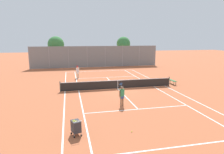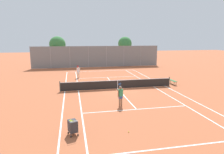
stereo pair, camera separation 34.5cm
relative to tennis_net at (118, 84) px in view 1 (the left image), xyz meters
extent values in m
plane|color=#B25B38|center=(0.00, 0.00, -0.51)|extent=(120.00, 120.00, 0.00)
cube|color=white|center=(0.00, -11.90, -0.51)|extent=(11.00, 0.10, 0.01)
cube|color=white|center=(0.00, 11.90, -0.51)|extent=(11.00, 0.10, 0.01)
cube|color=white|center=(-5.50, 0.00, -0.51)|extent=(0.10, 23.80, 0.01)
cube|color=white|center=(5.50, 0.00, -0.51)|extent=(0.10, 23.80, 0.01)
cube|color=white|center=(-4.13, 0.00, -0.51)|extent=(0.10, 23.80, 0.01)
cube|color=white|center=(4.13, 0.00, -0.51)|extent=(0.10, 23.80, 0.01)
cube|color=white|center=(0.00, -6.40, -0.51)|extent=(8.26, 0.10, 0.01)
cube|color=white|center=(0.00, 6.40, -0.51)|extent=(8.26, 0.10, 0.01)
cube|color=white|center=(0.00, 0.00, -0.51)|extent=(0.10, 12.80, 0.01)
cylinder|color=#474C47|center=(-5.95, 0.00, 0.03)|extent=(0.10, 0.10, 1.07)
cylinder|color=#474C47|center=(5.95, 0.00, 0.03)|extent=(0.10, 0.10, 1.07)
cube|color=black|center=(0.00, 0.00, -0.04)|extent=(11.90, 0.02, 0.89)
cube|color=white|center=(0.00, 0.00, 0.41)|extent=(11.90, 0.03, 0.06)
cube|color=white|center=(0.00, 0.00, -0.06)|extent=(0.05, 0.03, 0.89)
cube|color=#2D2D33|center=(-4.77, -9.57, 0.02)|extent=(0.59, 0.67, 0.64)
cylinder|color=#B7B7BC|center=(-5.03, -9.39, -0.35)|extent=(0.02, 0.02, 0.16)
cylinder|color=black|center=(-5.03, -9.39, -0.46)|extent=(0.10, 0.06, 0.10)
cylinder|color=#B7B7BC|center=(-4.66, -9.27, -0.35)|extent=(0.02, 0.02, 0.16)
cylinder|color=black|center=(-4.66, -9.27, -0.46)|extent=(0.10, 0.06, 0.10)
cylinder|color=#B7B7BC|center=(-4.88, -9.87, -0.35)|extent=(0.02, 0.02, 0.16)
cylinder|color=black|center=(-4.88, -9.87, -0.46)|extent=(0.10, 0.06, 0.10)
cylinder|color=#B7B7BC|center=(-4.51, -9.75, -0.35)|extent=(0.02, 0.02, 0.16)
cylinder|color=black|center=(-4.51, -9.75, -0.46)|extent=(0.10, 0.06, 0.10)
cylinder|color=#B7B7BC|center=(-4.67, -9.90, 0.44)|extent=(0.43, 0.15, 0.02)
sphere|color=#D1DB33|center=(-4.86, -9.74, 0.32)|extent=(0.07, 0.07, 0.07)
sphere|color=#D1DB33|center=(-4.89, -9.68, 0.32)|extent=(0.07, 0.07, 0.07)
sphere|color=#D1DB33|center=(-4.89, -9.60, 0.35)|extent=(0.07, 0.07, 0.07)
sphere|color=#D1DB33|center=(-4.92, -9.56, 0.33)|extent=(0.07, 0.07, 0.07)
sphere|color=#D1DB33|center=(-4.93, -9.49, 0.32)|extent=(0.07, 0.07, 0.07)
sphere|color=#D1DB33|center=(-4.79, -9.73, 0.33)|extent=(0.07, 0.07, 0.07)
sphere|color=#D1DB33|center=(-4.81, -9.66, 0.34)|extent=(0.07, 0.07, 0.07)
sphere|color=#D1DB33|center=(-4.83, -9.60, 0.34)|extent=(0.07, 0.07, 0.07)
sphere|color=#D1DB33|center=(-4.85, -9.53, 0.33)|extent=(0.07, 0.07, 0.07)
sphere|color=#D1DB33|center=(-4.87, -9.45, 0.34)|extent=(0.07, 0.07, 0.07)
sphere|color=#D1DB33|center=(-4.73, -9.70, 0.33)|extent=(0.07, 0.07, 0.07)
sphere|color=#D1DB33|center=(-4.75, -9.63, 0.34)|extent=(0.07, 0.07, 0.07)
cylinder|color=#936B4C|center=(-1.10, -5.44, -0.10)|extent=(0.13, 0.13, 0.82)
cylinder|color=#936B4C|center=(-0.93, -5.38, -0.10)|extent=(0.13, 0.13, 0.82)
cube|color=#334C8C|center=(-1.01, -5.41, 0.23)|extent=(0.33, 0.27, 0.24)
cube|color=#338C59|center=(-1.01, -5.41, 0.59)|extent=(0.39, 0.31, 0.56)
sphere|color=#936B4C|center=(-1.01, -5.41, 0.98)|extent=(0.22, 0.22, 0.22)
cylinder|color=black|center=(-1.01, -5.41, 1.05)|extent=(0.23, 0.23, 0.02)
cylinder|color=#936B4C|center=(-1.22, -5.49, 0.53)|extent=(0.08, 0.08, 0.52)
cylinder|color=#936B4C|center=(-0.94, -5.23, 0.88)|extent=(0.24, 0.45, 0.35)
cylinder|color=#1E4C99|center=(-0.91, -4.94, 1.04)|extent=(0.12, 0.25, 0.22)
cylinder|color=#1E4C99|center=(-0.96, -4.83, 1.15)|extent=(0.33, 0.28, 0.23)
cylinder|color=beige|center=(-3.81, 6.88, -0.10)|extent=(0.13, 0.13, 0.82)
cylinder|color=beige|center=(-3.98, 6.81, -0.10)|extent=(0.13, 0.13, 0.82)
cube|color=white|center=(-3.90, 6.85, 0.23)|extent=(0.33, 0.28, 0.24)
cube|color=white|center=(-3.90, 6.85, 0.59)|extent=(0.39, 0.32, 0.56)
sphere|color=beige|center=(-3.90, 6.85, 0.98)|extent=(0.22, 0.22, 0.22)
cylinder|color=black|center=(-3.90, 6.85, 1.05)|extent=(0.23, 0.23, 0.02)
cylinder|color=beige|center=(-3.69, 6.93, 0.53)|extent=(0.08, 0.08, 0.52)
cylinder|color=beige|center=(-3.96, 6.67, 0.88)|extent=(0.25, 0.45, 0.35)
cylinder|color=maroon|center=(-3.98, 6.38, 1.04)|extent=(0.13, 0.24, 0.22)
cylinder|color=maroon|center=(-3.93, 6.27, 1.15)|extent=(0.33, 0.29, 0.23)
sphere|color=#D1DB33|center=(-1.63, -9.90, -0.48)|extent=(0.07, 0.07, 0.07)
sphere|color=#D1DB33|center=(1.00, 5.65, -0.48)|extent=(0.07, 0.07, 0.07)
sphere|color=#D1DB33|center=(-2.44, 1.49, -0.48)|extent=(0.07, 0.07, 0.07)
sphere|color=#D1DB33|center=(3.03, 9.21, -0.48)|extent=(0.07, 0.07, 0.07)
cube|color=#2D6638|center=(6.77, 0.79, -0.07)|extent=(0.36, 1.50, 0.05)
cylinder|color=#262626|center=(6.65, 0.15, -0.30)|extent=(0.05, 0.05, 0.41)
cylinder|color=#262626|center=(6.65, 1.43, -0.30)|extent=(0.05, 0.05, 0.41)
cylinder|color=#262626|center=(6.90, 0.15, -0.30)|extent=(0.05, 0.05, 0.41)
cylinder|color=#262626|center=(6.90, 1.43, -0.30)|extent=(0.05, 0.05, 0.41)
cylinder|color=gray|center=(-11.68, 16.45, 1.44)|extent=(0.08, 0.08, 3.90)
cylinder|color=gray|center=(-8.34, 16.45, 1.44)|extent=(0.08, 0.08, 3.90)
cylinder|color=gray|center=(-5.00, 16.45, 1.44)|extent=(0.08, 0.08, 3.90)
cylinder|color=gray|center=(-1.67, 16.45, 1.44)|extent=(0.08, 0.08, 3.90)
cylinder|color=gray|center=(1.67, 16.45, 1.44)|extent=(0.08, 0.08, 3.90)
cylinder|color=gray|center=(5.00, 16.45, 1.44)|extent=(0.08, 0.08, 3.90)
cylinder|color=gray|center=(8.34, 16.45, 1.44)|extent=(0.08, 0.08, 3.90)
cylinder|color=gray|center=(11.68, 16.45, 1.44)|extent=(0.08, 0.08, 3.90)
cube|color=slate|center=(0.00, 16.45, 1.44)|extent=(23.35, 0.02, 3.86)
cylinder|color=brown|center=(-7.18, 18.53, 1.05)|extent=(0.26, 0.26, 3.11)
sphere|color=#387A3D|center=(-7.18, 18.53, 3.64)|extent=(2.98, 2.98, 2.98)
sphere|color=#387A3D|center=(-7.18, 18.53, 3.27)|extent=(1.72, 1.72, 1.72)
cylinder|color=brown|center=(6.07, 19.71, 1.11)|extent=(0.24, 0.24, 3.24)
sphere|color=#387A3D|center=(6.07, 19.71, 3.70)|extent=(2.76, 2.76, 2.76)
sphere|color=#387A3D|center=(5.84, 19.74, 3.35)|extent=(1.85, 1.85, 1.85)
camera|label=1|loc=(-5.02, -20.06, 4.82)|focal=32.00mm
camera|label=2|loc=(-4.68, -20.13, 4.82)|focal=32.00mm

